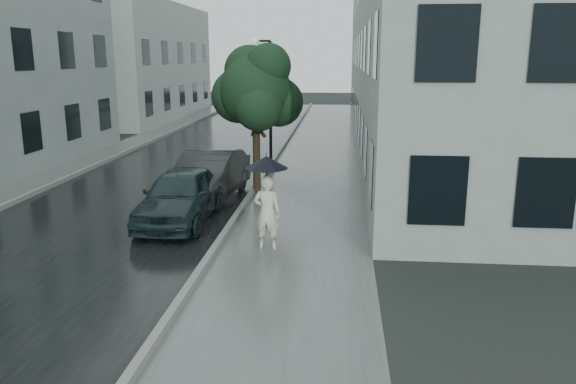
# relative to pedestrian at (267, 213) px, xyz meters

# --- Properties ---
(ground) EXTENTS (120.00, 120.00, 0.00)m
(ground) POSITION_rel_pedestrian_xyz_m (0.40, -2.00, -0.87)
(ground) COLOR black
(ground) RESTS_ON ground
(sidewalk) EXTENTS (3.50, 60.00, 0.01)m
(sidewalk) POSITION_rel_pedestrian_xyz_m (0.65, 10.00, -0.87)
(sidewalk) COLOR slate
(sidewalk) RESTS_ON ground
(kerb_near) EXTENTS (0.15, 60.00, 0.15)m
(kerb_near) POSITION_rel_pedestrian_xyz_m (-1.17, 10.00, -0.80)
(kerb_near) COLOR slate
(kerb_near) RESTS_ON ground
(asphalt_road) EXTENTS (6.85, 60.00, 0.00)m
(asphalt_road) POSITION_rel_pedestrian_xyz_m (-4.67, 10.00, -0.87)
(asphalt_road) COLOR black
(asphalt_road) RESTS_ON ground
(kerb_far) EXTENTS (0.15, 60.00, 0.15)m
(kerb_far) POSITION_rel_pedestrian_xyz_m (-8.17, 10.00, -0.80)
(kerb_far) COLOR slate
(kerb_far) RESTS_ON ground
(sidewalk_far) EXTENTS (1.70, 60.00, 0.01)m
(sidewalk_far) POSITION_rel_pedestrian_xyz_m (-9.10, 10.00, -0.87)
(sidewalk_far) COLOR #4C5451
(sidewalk_far) RESTS_ON ground
(building_near) EXTENTS (7.02, 36.00, 9.00)m
(building_near) POSITION_rel_pedestrian_xyz_m (5.87, 17.50, 3.63)
(building_near) COLOR #909D98
(building_near) RESTS_ON ground
(building_far_b) EXTENTS (7.02, 18.00, 8.00)m
(building_far_b) POSITION_rel_pedestrian_xyz_m (-13.37, 28.00, 3.13)
(building_far_b) COLOR #909D98
(building_far_b) RESTS_ON ground
(pedestrian) EXTENTS (0.67, 0.48, 1.73)m
(pedestrian) POSITION_rel_pedestrian_xyz_m (0.00, 0.00, 0.00)
(pedestrian) COLOR beige
(pedestrian) RESTS_ON sidewalk
(umbrella) EXTENTS (1.01, 1.01, 1.31)m
(umbrella) POSITION_rel_pedestrian_xyz_m (-0.00, -0.05, 1.18)
(umbrella) COLOR black
(umbrella) RESTS_ON ground
(street_tree) EXTENTS (2.96, 2.69, 4.76)m
(street_tree) POSITION_rel_pedestrian_xyz_m (-1.05, 5.46, 2.44)
(street_tree) COLOR #332619
(street_tree) RESTS_ON ground
(lamp_post) EXTENTS (0.84, 0.37, 5.02)m
(lamp_post) POSITION_rel_pedestrian_xyz_m (-1.20, 9.07, 2.00)
(lamp_post) COLOR black
(lamp_post) RESTS_ON ground
(car_near) EXTENTS (1.72, 4.23, 1.44)m
(car_near) POSITION_rel_pedestrian_xyz_m (-2.61, 2.00, -0.15)
(car_near) COLOR #1A2A2D
(car_near) RESTS_ON ground
(car_far) EXTENTS (1.97, 4.64, 1.49)m
(car_far) POSITION_rel_pedestrian_xyz_m (-2.44, 4.50, -0.12)
(car_far) COLOR #222527
(car_far) RESTS_ON ground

